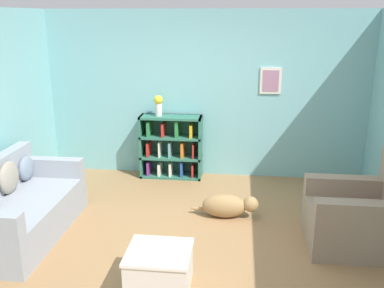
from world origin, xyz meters
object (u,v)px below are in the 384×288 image
object	(u,v)px
couch	(17,209)
dog	(228,206)
vase	(158,104)
bookshelf	(171,147)
recliner_chair	(362,216)
coffee_table	(159,268)

from	to	relation	value
couch	dog	bearing A→B (deg)	17.13
dog	vase	size ratio (longest dim) A/B	2.70
couch	bookshelf	xyz separation A→B (m)	(1.48, 2.12, 0.16)
vase	bookshelf	bearing A→B (deg)	6.39
recliner_chair	coffee_table	xyz separation A→B (m)	(-2.10, -1.04, -0.15)
couch	vase	bearing A→B (deg)	58.39
bookshelf	coffee_table	size ratio (longest dim) A/B	1.66
bookshelf	dog	bearing A→B (deg)	-55.24
dog	vase	bearing A→B (deg)	130.05
bookshelf	coffee_table	bearing A→B (deg)	-83.06
recliner_chair	coffee_table	world-z (taller)	recliner_chair
couch	coffee_table	bearing A→B (deg)	-24.21
couch	coffee_table	world-z (taller)	couch
couch	recliner_chair	xyz separation A→B (m)	(3.94, 0.21, 0.03)
bookshelf	recliner_chair	bearing A→B (deg)	-37.91
recliner_chair	dog	bearing A→B (deg)	160.27
coffee_table	dog	distance (m)	1.69
bookshelf	dog	xyz separation A→B (m)	(0.95, -1.37, -0.33)
coffee_table	vase	world-z (taller)	vase
couch	vase	world-z (taller)	vase
vase	coffee_table	bearing A→B (deg)	-79.50
dog	coffee_table	bearing A→B (deg)	-110.69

